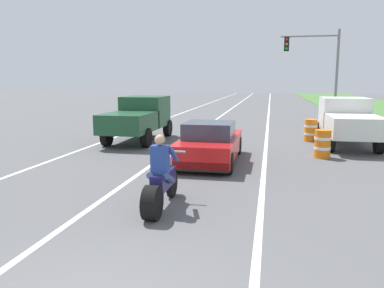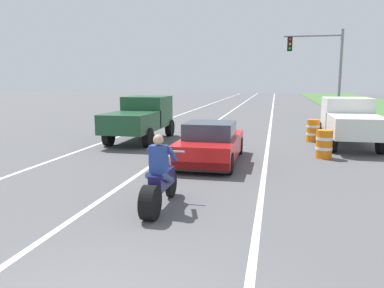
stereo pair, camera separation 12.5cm
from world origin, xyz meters
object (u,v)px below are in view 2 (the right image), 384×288
at_px(motorcycle_with_rider, 159,183).
at_px(construction_barrel_nearest, 324,144).
at_px(pickup_truck_left_lane_dark_green, 141,117).
at_px(sports_car_red, 211,144).
at_px(pickup_truck_right_shoulder_white, 350,120).
at_px(traffic_light_mast_near, 323,62).
at_px(construction_barrel_mid, 313,130).

distance_m(motorcycle_with_rider, construction_barrel_nearest, 7.69).
bearing_deg(construction_barrel_nearest, motorcycle_with_rider, -121.95).
bearing_deg(construction_barrel_nearest, pickup_truck_left_lane_dark_green, 162.69).
xyz_separation_m(sports_car_red, pickup_truck_left_lane_dark_green, (-3.87, 3.94, 0.48)).
relative_size(motorcycle_with_rider, pickup_truck_right_shoulder_white, 0.46).
bearing_deg(pickup_truck_left_lane_dark_green, motorcycle_with_rider, -67.99).
height_order(motorcycle_with_rider, traffic_light_mast_near, traffic_light_mast_near).
relative_size(motorcycle_with_rider, traffic_light_mast_near, 0.37).
relative_size(pickup_truck_left_lane_dark_green, pickup_truck_right_shoulder_white, 1.00).
height_order(pickup_truck_left_lane_dark_green, pickup_truck_right_shoulder_white, same).
bearing_deg(sports_car_red, pickup_truck_left_lane_dark_green, 134.48).
height_order(motorcycle_with_rider, sports_car_red, motorcycle_with_rider).
height_order(traffic_light_mast_near, construction_barrel_nearest, traffic_light_mast_near).
bearing_deg(sports_car_red, construction_barrel_mid, 54.79).
xyz_separation_m(motorcycle_with_rider, construction_barrel_mid, (4.03, 10.31, -0.09)).
height_order(motorcycle_with_rider, pickup_truck_right_shoulder_white, pickup_truck_right_shoulder_white).
bearing_deg(construction_barrel_mid, sports_car_red, -125.21).
xyz_separation_m(pickup_truck_left_lane_dark_green, traffic_light_mast_near, (8.90, 10.43, 2.83)).
bearing_deg(pickup_truck_left_lane_dark_green, sports_car_red, -45.52).
relative_size(sports_car_red, construction_barrel_mid, 4.30).
bearing_deg(pickup_truck_right_shoulder_white, motorcycle_with_rider, -119.87).
bearing_deg(construction_barrel_mid, construction_barrel_nearest, -89.33).
distance_m(sports_car_red, pickup_truck_right_shoulder_white, 6.79).
bearing_deg(pickup_truck_right_shoulder_white, construction_barrel_mid, 146.44).
xyz_separation_m(motorcycle_with_rider, traffic_light_mast_near, (5.30, 19.35, 3.35)).
bearing_deg(sports_car_red, construction_barrel_nearest, 22.14).
height_order(pickup_truck_right_shoulder_white, construction_barrel_nearest, pickup_truck_right_shoulder_white).
relative_size(motorcycle_with_rider, construction_barrel_nearest, 2.21).
relative_size(traffic_light_mast_near, construction_barrel_mid, 6.00).
height_order(sports_car_red, traffic_light_mast_near, traffic_light_mast_near).
bearing_deg(construction_barrel_nearest, traffic_light_mast_near, 84.53).
distance_m(pickup_truck_right_shoulder_white, construction_barrel_nearest, 3.22).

